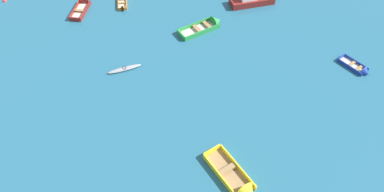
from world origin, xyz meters
TOP-DOWN VIEW (x-y plane):
  - rowboat_maroon_near_right at (-9.88, 36.75)m, footprint 1.97×3.85m
  - rowboat_yellow_center at (2.28, 14.95)m, footprint 3.34×4.67m
  - kayak_grey_back_row_right at (-5.45, 26.84)m, footprint 2.97×1.22m
  - rowboat_deep_blue_distant_center at (14.71, 24.58)m, footprint 2.35×2.91m
  - rowboat_green_outer_left at (2.62, 32.05)m, footprint 4.70×3.21m
  - mooring_buoy_between_boats_right at (-18.28, 38.66)m, footprint 0.42×0.42m

SIDE VIEW (x-z plane):
  - mooring_buoy_between_boats_right at x=-18.28m, z-range -0.21..0.21m
  - kayak_grey_back_row_right at x=-5.45m, z-range -0.01..0.28m
  - rowboat_deep_blue_distant_center at x=14.71m, z-range -0.33..0.63m
  - rowboat_maroon_near_right at x=-9.88m, z-range -0.35..0.74m
  - rowboat_yellow_center at x=2.28m, z-range -0.48..0.92m
  - rowboat_green_outer_left at x=2.62m, z-range -0.44..0.89m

